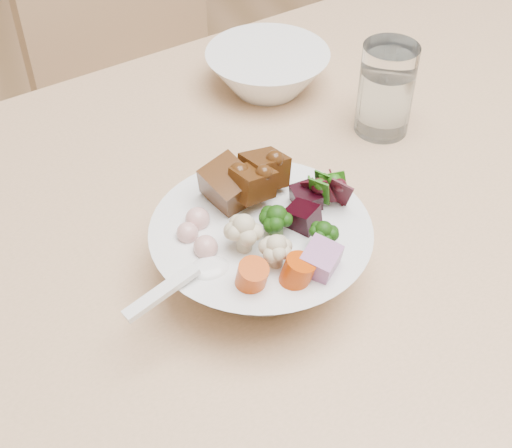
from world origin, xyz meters
name	(u,v)px	position (x,y,z in m)	size (l,w,h in m)	color
dining_table	(493,193)	(-0.07, 0.19, 0.64)	(1.67, 1.16, 0.72)	#DEAC83
chair_far	(161,111)	(-0.36, 0.78, 0.47)	(0.49, 0.49, 0.83)	tan
food_bowl	(262,247)	(-0.42, 0.11, 0.75)	(0.21, 0.21, 0.11)	white
soup_spoon	(197,275)	(-0.50, 0.07, 0.78)	(0.11, 0.05, 0.02)	white
water_glass	(385,93)	(-0.20, 0.28, 0.77)	(0.07, 0.07, 0.11)	white
side_bowl	(267,71)	(-0.29, 0.42, 0.74)	(0.16, 0.16, 0.05)	white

